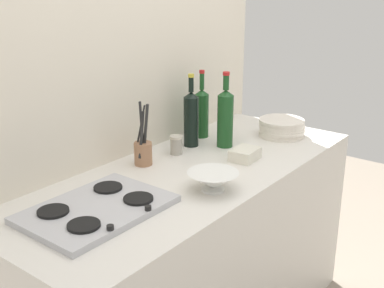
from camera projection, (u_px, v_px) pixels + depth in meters
counter_block at (192, 260)px, 2.27m from camera, size 1.80×0.70×0.90m
backsplash_panel at (127, 84)px, 2.24m from camera, size 1.90×0.06×2.46m
stovetop_hob at (97, 209)px, 1.74m from camera, size 0.51×0.36×0.04m
plate_stack at (282, 128)px, 2.57m from camera, size 0.24×0.24×0.09m
wine_bottle_leftmost at (191, 118)px, 2.39m from camera, size 0.07×0.07×0.36m
wine_bottle_mid_left at (202, 112)px, 2.53m from camera, size 0.07×0.07×0.35m
wine_bottle_mid_right at (225, 117)px, 2.38m from camera, size 0.08×0.08×0.37m
mixing_bowl at (213, 181)px, 1.91m from camera, size 0.20×0.20×0.08m
butter_dish at (245, 154)px, 2.24m from camera, size 0.15×0.12×0.05m
utensil_crock at (143, 150)px, 2.17m from camera, size 0.08×0.08×0.29m
condiment_jar_front at (176, 145)px, 2.30m from camera, size 0.06×0.06×0.09m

